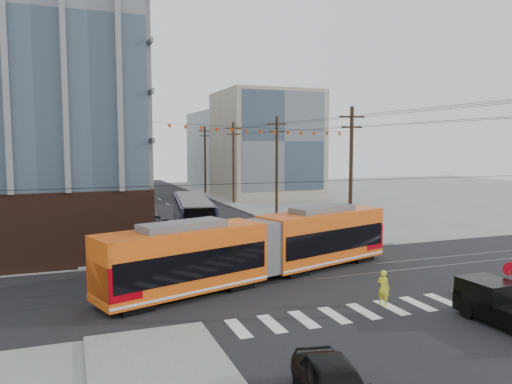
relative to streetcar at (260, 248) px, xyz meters
The scene contains 14 objects.
ground 4.90m from the streetcar, 66.44° to the right, with size 160.00×160.00×0.00m, color slate.
bg_bldg_nw_near 50.72m from the streetcar, 107.61° to the left, with size 18.00×16.00×18.00m, color #8C99A5.
bg_bldg_ne_near 47.73m from the streetcar, 67.91° to the left, with size 14.00×14.00×16.00m, color gray.
bg_bldg_nw_far 69.42m from the streetcar, 100.19° to the left, with size 16.00×18.00×20.00m, color gray.
bg_bldg_ne_far 67.06m from the streetcar, 72.77° to the left, with size 16.00×16.00×14.00m, color #8C99A5.
utility_pole_far 53.00m from the streetcar, 78.76° to the left, with size 0.30×0.30×11.00m, color black.
streetcar is the anchor object (origin of this frame).
city_bus 14.19m from the streetcar, 92.93° to the left, with size 2.76×12.75×3.61m, color #1C1A3A, non-canonical shape.
parked_car_silver 9.08m from the streetcar, 110.45° to the left, with size 1.73×4.95×1.63m, color #A8B4C0.
parked_car_white 15.13m from the streetcar, 105.56° to the left, with size 1.81×4.46×1.29m, color silver.
parked_car_grey 21.82m from the streetcar, 99.14° to the left, with size 2.39×5.19×1.44m, color #48494D.
pedestrian 7.88m from the streetcar, 59.05° to the right, with size 0.66×0.43×1.81m, color yellow.
stop_sign 13.26m from the streetcar, 46.80° to the right, with size 0.70×0.70×2.31m, color #9F000C, non-canonical shape.
jersey_barrier 12.79m from the streetcar, 37.30° to the left, with size 0.88×3.90×0.78m, color slate.
Camera 1 is at (-12.32, -23.13, 8.07)m, focal length 35.00 mm.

